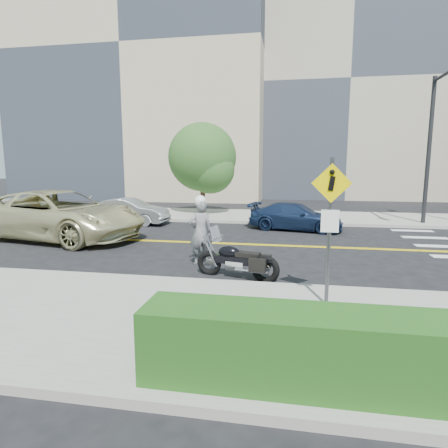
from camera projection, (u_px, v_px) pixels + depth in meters
name	position (u px, v px, depth m)	size (l,w,h in m)	color
ground_plane	(200.00, 243.00, 14.61)	(120.00, 120.00, 0.00)	black
sidewalk_near	(110.00, 317.00, 7.31)	(60.00, 5.00, 0.15)	#9E9B91
sidewalk_far	(230.00, 215.00, 21.90)	(60.00, 5.00, 0.15)	#9E9B91
building_left	(151.00, 65.00, 35.77)	(22.00, 14.00, 25.00)	tan
building_mid	(340.00, 93.00, 36.97)	(18.00, 14.00, 20.00)	#A39984
traffic_light	(438.00, 128.00, 17.11)	(0.28, 4.50, 7.00)	black
pedestrian_sign	(330.00, 218.00, 7.45)	(0.78, 0.08, 3.00)	#4C4C51
motorcyclist	(201.00, 230.00, 11.28)	(0.87, 0.77, 2.11)	#9A9B9E
motorcycle	(238.00, 253.00, 9.98)	(2.25, 0.68, 1.37)	black
suv	(59.00, 215.00, 15.19)	(3.31, 7.17, 1.99)	beige
parked_car_white	(19.00, 210.00, 19.47)	(1.64, 4.08, 1.39)	white
parked_car_silver	(130.00, 211.00, 19.13)	(1.40, 4.00, 1.32)	#94979A
parked_car_blue	(295.00, 217.00, 17.40)	(1.74, 4.29, 1.24)	navy
tree_far_a	(202.00, 157.00, 21.85)	(3.99, 3.99, 5.45)	#382619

